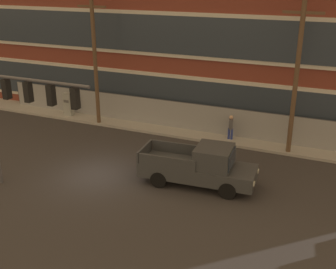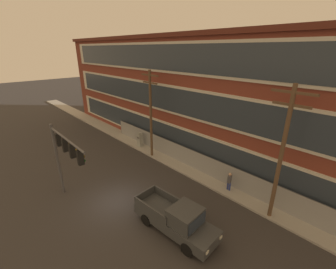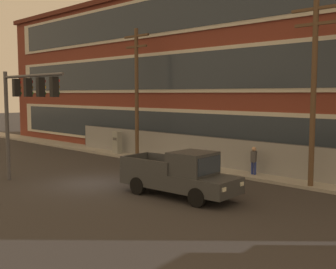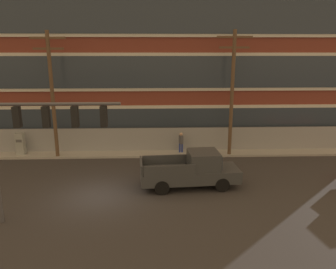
{
  "view_description": "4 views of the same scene",
  "coord_description": "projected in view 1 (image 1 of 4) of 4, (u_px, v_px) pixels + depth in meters",
  "views": [
    {
      "loc": [
        11.09,
        -16.33,
        9.74
      ],
      "look_at": [
        3.18,
        1.76,
        2.1
      ],
      "focal_mm": 45.0,
      "sensor_mm": 36.0,
      "label": 1
    },
    {
      "loc": [
        12.88,
        -6.75,
        10.78
      ],
      "look_at": [
        -0.27,
        5.41,
        3.9
      ],
      "focal_mm": 24.0,
      "sensor_mm": 36.0,
      "label": 2
    },
    {
      "loc": [
        17.68,
        -12.36,
        4.59
      ],
      "look_at": [
        2.76,
        2.73,
        2.52
      ],
      "focal_mm": 45.0,
      "sensor_mm": 36.0,
      "label": 3
    },
    {
      "loc": [
        3.18,
        -16.4,
        7.63
      ],
      "look_at": [
        3.93,
        5.34,
        2.03
      ],
      "focal_mm": 35.0,
      "sensor_mm": 36.0,
      "label": 4
    }
  ],
  "objects": [
    {
      "name": "ground_plane",
      "position": [
        98.0,
        175.0,
        21.61
      ],
      "size": [
        160.0,
        160.0,
        0.0
      ],
      "primitive_type": "plane",
      "color": "#333030"
    },
    {
      "name": "chain_link_fence",
      "position": [
        203.0,
        119.0,
        26.78
      ],
      "size": [
        30.0,
        0.06,
        1.95
      ],
      "color": "gray",
      "rests_on": "ground"
    },
    {
      "name": "utility_pole_near_corner",
      "position": [
        95.0,
        52.0,
        27.0
      ],
      "size": [
        2.39,
        0.26,
        8.95
      ],
      "color": "brown",
      "rests_on": "ground"
    },
    {
      "name": "pedestrian_near_cabinet",
      "position": [
        231.0,
        127.0,
        25.53
      ],
      "size": [
        0.33,
        0.45,
        1.69
      ],
      "color": "navy",
      "rests_on": "ground"
    },
    {
      "name": "brick_mill_building",
      "position": [
        160.0,
        25.0,
        30.82
      ],
      "size": [
        46.42,
        8.61,
        12.13
      ],
      "color": "brown",
      "rests_on": "ground"
    },
    {
      "name": "utility_pole_midblock",
      "position": [
        297.0,
        68.0,
        22.32
      ],
      "size": [
        2.45,
        0.26,
        9.02
      ],
      "color": "brown",
      "rests_on": "ground"
    },
    {
      "name": "pickup_truck_dark_grey",
      "position": [
        200.0,
        167.0,
        20.28
      ],
      "size": [
        5.77,
        2.35,
        2.08
      ],
      "color": "#383A3D",
      "rests_on": "ground"
    },
    {
      "name": "electrical_cabinet",
      "position": [
        68.0,
        105.0,
        29.9
      ],
      "size": [
        0.6,
        0.46,
        1.78
      ],
      "color": "#939993",
      "rests_on": "ground"
    },
    {
      "name": "sidewalk_building_side",
      "position": [
        158.0,
        128.0,
        27.89
      ],
      "size": [
        80.0,
        2.03,
        0.16
      ],
      "primitive_type": "cube",
      "color": "#9E9B93",
      "rests_on": "ground"
    },
    {
      "name": "traffic_signal_mast",
      "position": [
        22.0,
        104.0,
        18.59
      ],
      "size": [
        5.71,
        0.43,
        5.74
      ],
      "color": "#4C4C51",
      "rests_on": "ground"
    }
  ]
}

